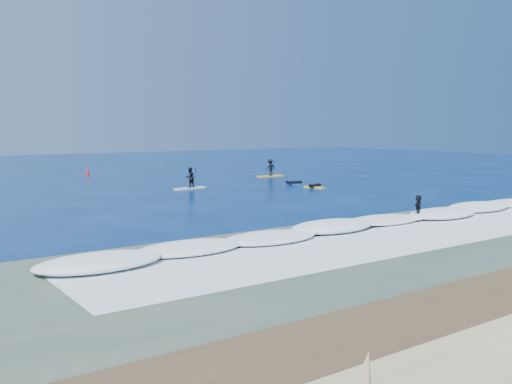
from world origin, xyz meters
TOP-DOWN VIEW (x-y plane):
  - ground at (0.00, 0.00)m, footprint 160.00×160.00m
  - shallow_water at (0.00, -14.00)m, footprint 90.00×13.00m
  - breaking_wave at (0.00, -10.00)m, footprint 40.00×6.00m
  - whitewater at (0.00, -13.00)m, footprint 34.00×5.00m
  - sup_paddler_center at (0.67, 11.45)m, footprint 3.00×1.24m
  - sup_paddler_right at (13.18, 17.08)m, footprint 3.03×0.93m
  - prone_paddler_near at (9.58, 6.02)m, footprint 1.48×1.93m
  - prone_paddler_far at (9.74, 9.00)m, footprint 1.60×2.06m
  - wave_surfer at (3.06, -10.07)m, footprint 1.66×1.38m
  - marker_buoy at (-1.99, 29.02)m, footprint 0.32×0.32m

SIDE VIEW (x-z plane):
  - ground at x=0.00m, z-range 0.00..0.00m
  - breaking_wave at x=0.00m, z-range -0.15..0.15m
  - whitewater at x=0.00m, z-range -0.01..0.01m
  - shallow_water at x=0.00m, z-range 0.00..0.01m
  - prone_paddler_near at x=9.58m, z-range -0.06..0.33m
  - prone_paddler_far at x=9.74m, z-range -0.07..0.35m
  - marker_buoy at x=-1.99m, z-range -0.05..0.72m
  - wave_surfer at x=3.06m, z-range 0.10..1.34m
  - sup_paddler_center at x=0.67m, z-range -0.26..1.79m
  - sup_paddler_right at x=13.18m, z-range -0.23..1.87m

